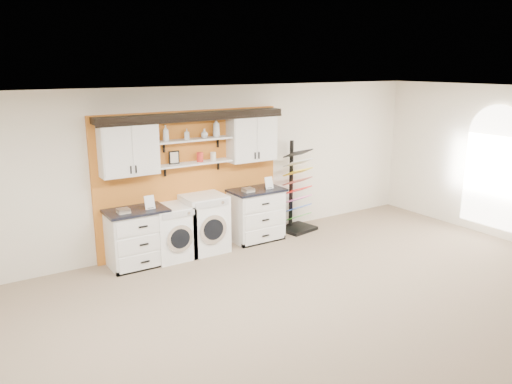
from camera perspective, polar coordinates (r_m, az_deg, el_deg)
floor at (r=6.05m, az=10.10°, el=-17.19°), size 10.00×10.00×0.00m
ceiling at (r=5.18m, az=11.47°, el=10.27°), size 10.00×10.00×0.00m
wall_back at (r=8.69m, az=-7.56°, el=2.66°), size 10.00×0.00×10.00m
accent_panel at (r=8.70m, az=-7.42°, el=1.33°), size 3.40×0.07×2.40m
upper_cabinet_left at (r=8.01m, az=-14.38°, el=4.83°), size 0.90×0.35×0.84m
upper_cabinet_right at (r=8.96m, az=-0.51°, el=6.25°), size 0.90×0.35×0.84m
shelf_lower at (r=8.49m, az=-7.01°, el=3.29°), size 1.32×0.28×0.03m
shelf_upper at (r=8.42m, az=-7.09°, el=5.96°), size 1.32×0.28×0.03m
crown_molding at (r=8.39m, az=-7.21°, el=8.66°), size 3.30×0.41×0.13m
window_arched at (r=10.15m, az=25.50°, el=2.97°), size 0.06×1.10×2.25m
picture_frame at (r=8.37m, az=-9.34°, el=3.92°), size 0.18×0.02×0.22m
canister_red at (r=8.52m, az=-6.42°, el=3.99°), size 0.11×0.11×0.16m
canister_cream at (r=8.63m, az=-4.93°, el=4.10°), size 0.10×0.10×0.14m
base_cabinet_left at (r=8.21m, az=-13.43°, el=-5.07°), size 0.96×0.66×0.94m
base_cabinet_right at (r=9.14m, az=0.02°, el=-2.58°), size 0.98×0.66×0.96m
washer at (r=8.41m, az=-9.62°, el=-4.52°), size 0.65×0.71×0.90m
dryer at (r=8.63m, az=-5.95°, el=-3.57°), size 0.71×0.71×0.99m
sample_rack at (r=9.68m, az=4.69°, el=-1.25°), size 0.72×0.63×1.75m
soap_bottle_a at (r=8.20m, az=-10.27°, el=6.64°), size 0.10×0.11×0.26m
soap_bottle_b at (r=8.36m, az=-7.91°, el=6.58°), size 0.11×0.11×0.18m
soap_bottle_c at (r=8.50m, az=-5.93°, el=6.69°), size 0.17×0.17×0.15m
soap_bottle_d at (r=8.59m, az=-4.57°, el=7.37°), size 0.16×0.16×0.32m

